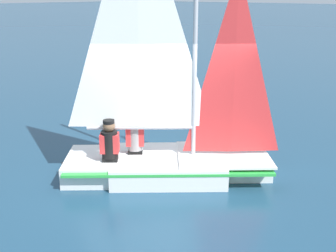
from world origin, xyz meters
TOP-DOWN VIEW (x-y plane):
  - ground_plane at (0.00, 0.00)m, footprint 260.00×260.00m
  - sailboat_main at (-0.02, -0.02)m, footprint 3.82×3.65m
  - sailor_helm at (-0.60, -0.28)m, footprint 0.43×0.42m
  - sailor_crew at (-0.67, -0.86)m, footprint 0.43×0.42m

SIDE VIEW (x-z plane):
  - ground_plane at x=0.00m, z-range 0.00..0.00m
  - sailor_helm at x=-0.60m, z-range 0.05..1.21m
  - sailor_crew at x=-0.67m, z-range 0.05..1.21m
  - sailboat_main at x=-0.02m, z-range -1.88..3.39m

